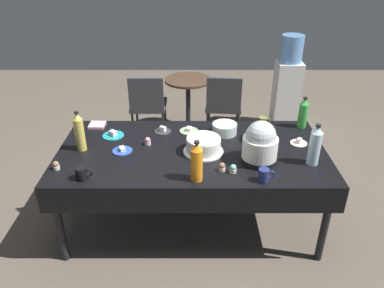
% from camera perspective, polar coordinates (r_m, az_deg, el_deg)
% --- Properties ---
extents(ground, '(9.00, 9.00, 0.00)m').
position_cam_1_polar(ground, '(3.50, 0.00, -11.55)').
color(ground, brown).
extents(potluck_table, '(2.20, 1.10, 0.75)m').
position_cam_1_polar(potluck_table, '(3.10, 0.00, -1.81)').
color(potluck_table, black).
rests_on(potluck_table, ground).
extents(frosted_layer_cake, '(0.33, 0.33, 0.13)m').
position_cam_1_polar(frosted_layer_cake, '(3.00, 1.76, -0.20)').
color(frosted_layer_cake, silver).
rests_on(frosted_layer_cake, potluck_table).
extents(slow_cooker, '(0.28, 0.28, 0.34)m').
position_cam_1_polar(slow_cooker, '(2.88, 10.41, 0.05)').
color(slow_cooker, black).
rests_on(slow_cooker, potluck_table).
extents(glass_salad_bowl, '(0.22, 0.22, 0.09)m').
position_cam_1_polar(glass_salad_bowl, '(3.31, 5.02, 2.36)').
color(glass_salad_bowl, '#B2C6BC').
rests_on(glass_salad_bowl, potluck_table).
extents(ceramic_snack_bowl, '(0.24, 0.24, 0.09)m').
position_cam_1_polar(ceramic_snack_bowl, '(3.24, 10.50, 1.28)').
color(ceramic_snack_bowl, silver).
rests_on(ceramic_snack_bowl, potluck_table).
extents(dessert_plate_cobalt, '(0.16, 0.16, 0.04)m').
position_cam_1_polar(dessert_plate_cobalt, '(3.09, -10.63, -0.95)').
color(dessert_plate_cobalt, '#2D4CB2').
rests_on(dessert_plate_cobalt, potluck_table).
extents(dessert_plate_charcoal, '(0.15, 0.15, 0.05)m').
position_cam_1_polar(dessert_plate_charcoal, '(3.35, -4.48, 2.06)').
color(dessert_plate_charcoal, '#2D2D33').
rests_on(dessert_plate_charcoal, potluck_table).
extents(dessert_plate_cream, '(0.14, 0.14, 0.05)m').
position_cam_1_polar(dessert_plate_cream, '(3.28, 16.05, 0.23)').
color(dessert_plate_cream, beige).
rests_on(dessert_plate_cream, potluck_table).
extents(dessert_plate_teal, '(0.19, 0.19, 0.05)m').
position_cam_1_polar(dessert_plate_teal, '(3.35, -11.98, 1.40)').
color(dessert_plate_teal, teal).
rests_on(dessert_plate_teal, potluck_table).
extents(dessert_plate_sage, '(0.17, 0.17, 0.04)m').
position_cam_1_polar(dessert_plate_sage, '(3.35, -0.46, 2.10)').
color(dessert_plate_sage, '#8CA87F').
rests_on(dessert_plate_sage, potluck_table).
extents(cupcake_vanilla, '(0.05, 0.05, 0.07)m').
position_cam_1_polar(cupcake_vanilla, '(2.98, -20.13, -3.11)').
color(cupcake_vanilla, beige).
rests_on(cupcake_vanilla, potluck_table).
extents(cupcake_rose, '(0.05, 0.05, 0.07)m').
position_cam_1_polar(cupcake_rose, '(2.77, 6.30, -3.80)').
color(cupcake_rose, beige).
rests_on(cupcake_rose, potluck_table).
extents(cupcake_cocoa, '(0.05, 0.05, 0.07)m').
position_cam_1_polar(cupcake_cocoa, '(2.78, 4.60, -3.55)').
color(cupcake_cocoa, beige).
rests_on(cupcake_cocoa, potluck_table).
extents(cupcake_berry, '(0.05, 0.05, 0.07)m').
position_cam_1_polar(cupcake_berry, '(3.15, -6.80, 0.43)').
color(cupcake_berry, beige).
rests_on(cupcake_berry, potluck_table).
extents(soda_bottle_lime_soda, '(0.08, 0.08, 0.29)m').
position_cam_1_polar(soda_bottle_lime_soda, '(3.53, 16.68, 4.50)').
color(soda_bottle_lime_soda, green).
rests_on(soda_bottle_lime_soda, potluck_table).
extents(soda_bottle_orange_juice, '(0.09, 0.09, 0.31)m').
position_cam_1_polar(soda_bottle_orange_juice, '(2.62, 0.71, -2.79)').
color(soda_bottle_orange_juice, orange).
rests_on(soda_bottle_orange_juice, potluck_table).
extents(soda_bottle_ginger_ale, '(0.08, 0.08, 0.34)m').
position_cam_1_polar(soda_bottle_ginger_ale, '(3.13, -16.84, 1.79)').
color(soda_bottle_ginger_ale, gold).
rests_on(soda_bottle_ginger_ale, potluck_table).
extents(soda_bottle_water, '(0.09, 0.09, 0.33)m').
position_cam_1_polar(soda_bottle_water, '(2.95, 18.31, -0.26)').
color(soda_bottle_water, silver).
rests_on(soda_bottle_water, potluck_table).
extents(coffee_mug_olive, '(0.11, 0.07, 0.08)m').
position_cam_1_polar(coffee_mug_olive, '(3.51, 10.83, 3.42)').
color(coffee_mug_olive, olive).
rests_on(coffee_mug_olive, potluck_table).
extents(coffee_mug_black, '(0.12, 0.08, 0.10)m').
position_cam_1_polar(coffee_mug_black, '(2.79, -16.57, -4.33)').
color(coffee_mug_black, black).
rests_on(coffee_mug_black, potluck_table).
extents(coffee_mug_navy, '(0.12, 0.08, 0.10)m').
position_cam_1_polar(coffee_mug_navy, '(2.70, 11.00, -4.72)').
color(coffee_mug_navy, navy).
rests_on(coffee_mug_navy, potluck_table).
extents(paper_napkin_stack, '(0.14, 0.14, 0.02)m').
position_cam_1_polar(paper_napkin_stack, '(3.56, -14.31, 2.84)').
color(paper_napkin_stack, pink).
rests_on(paper_napkin_stack, potluck_table).
extents(maroon_chair_left, '(0.44, 0.44, 0.85)m').
position_cam_1_polar(maroon_chair_left, '(4.69, -6.75, 6.34)').
color(maroon_chair_left, '#333338').
rests_on(maroon_chair_left, ground).
extents(maroon_chair_right, '(0.48, 0.48, 0.85)m').
position_cam_1_polar(maroon_chair_right, '(4.67, 4.89, 6.36)').
color(maroon_chair_right, '#333338').
rests_on(maroon_chair_right, ground).
extents(round_cafe_table, '(0.60, 0.60, 0.72)m').
position_cam_1_polar(round_cafe_table, '(4.86, -0.56, 7.47)').
color(round_cafe_table, '#473323').
rests_on(round_cafe_table, ground).
extents(water_cooler, '(0.32, 0.32, 1.24)m').
position_cam_1_polar(water_cooler, '(5.10, 14.42, 8.70)').
color(water_cooler, silver).
rests_on(water_cooler, ground).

